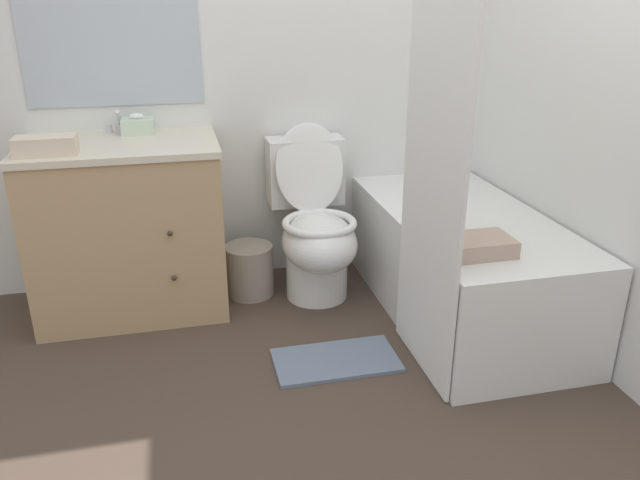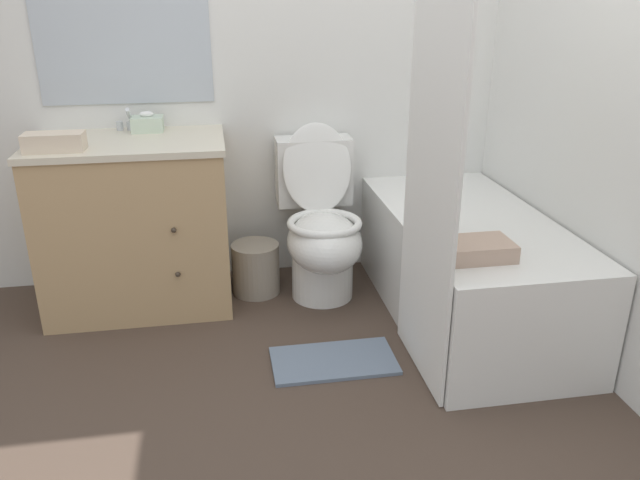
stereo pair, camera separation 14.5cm
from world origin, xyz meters
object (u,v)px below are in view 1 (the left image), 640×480
at_px(vanity_cabinet, 129,226).
at_px(bath_mat, 336,360).
at_px(bathtub, 461,263).
at_px(hand_towel_folded, 45,146).
at_px(sink_faucet, 120,126).
at_px(toilet, 315,228).
at_px(tissue_box, 137,126).
at_px(bath_towel_folded, 478,246).
at_px(wastebasket, 250,270).

height_order(vanity_cabinet, bath_mat, vanity_cabinet).
distance_m(bathtub, hand_towel_folded, 1.92).
distance_m(sink_faucet, toilet, 1.06).
distance_m(vanity_cabinet, toilet, 0.90).
relative_size(vanity_cabinet, tissue_box, 5.90).
distance_m(hand_towel_folded, bath_mat, 1.51).
xyz_separation_m(bathtub, hand_towel_folded, (-1.80, 0.25, 0.61)).
bearing_deg(bath_towel_folded, bath_mat, 165.72).
bearing_deg(vanity_cabinet, hand_towel_folded, -148.26).
relative_size(wastebasket, hand_towel_folded, 1.07).
bearing_deg(bath_mat, wastebasket, 110.27).
xyz_separation_m(wastebasket, tissue_box, (-0.48, 0.17, 0.73)).
height_order(hand_towel_folded, bath_mat, hand_towel_folded).
bearing_deg(sink_faucet, wastebasket, -19.79).
bearing_deg(hand_towel_folded, toilet, 5.47).
bearing_deg(sink_faucet, bath_towel_folded, -37.97).
relative_size(vanity_cabinet, toilet, 1.03).
relative_size(tissue_box, bath_towel_folded, 0.57).
relative_size(bathtub, bath_towel_folded, 5.32).
distance_m(wastebasket, bath_mat, 0.78).
xyz_separation_m(sink_faucet, wastebasket, (0.56, -0.20, -0.73)).
height_order(bath_towel_folded, bath_mat, bath_towel_folded).
height_order(toilet, bath_towel_folded, toilet).
height_order(vanity_cabinet, tissue_box, tissue_box).
bearing_deg(tissue_box, bath_towel_folded, -38.69).
height_order(vanity_cabinet, wastebasket, vanity_cabinet).
xyz_separation_m(vanity_cabinet, wastebasket, (0.56, 0.01, -0.29)).
bearing_deg(toilet, tissue_box, 164.21).
bearing_deg(toilet, bathtub, -29.66).
relative_size(sink_faucet, bathtub, 0.10).
distance_m(bathtub, bath_mat, 0.80).
xyz_separation_m(wastebasket, bath_mat, (0.27, -0.73, -0.12)).
bearing_deg(wastebasket, sink_faucet, 160.21).
bearing_deg(bath_towel_folded, sink_faucet, 142.03).
bearing_deg(toilet, bath_towel_folded, -59.46).
xyz_separation_m(bathtub, bath_mat, (-0.69, -0.30, -0.25)).
relative_size(sink_faucet, hand_towel_folded, 0.57).
relative_size(wastebasket, tissue_box, 1.78).
xyz_separation_m(bathtub, tissue_box, (-1.45, 0.59, 0.61)).
bearing_deg(wastebasket, bath_towel_folded, -47.12).
height_order(bathtub, wastebasket, bathtub).
distance_m(toilet, hand_towel_folded, 1.28).
xyz_separation_m(wastebasket, bath_towel_folded, (0.80, -0.86, 0.41)).
bearing_deg(bathtub, tissue_box, 157.79).
xyz_separation_m(sink_faucet, toilet, (0.89, -0.27, -0.51)).
height_order(wastebasket, bath_towel_folded, bath_towel_folded).
bearing_deg(bath_mat, bath_towel_folded, -14.28).
bearing_deg(bath_towel_folded, toilet, 120.54).
height_order(tissue_box, hand_towel_folded, tissue_box).
distance_m(tissue_box, bath_towel_folded, 1.68).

